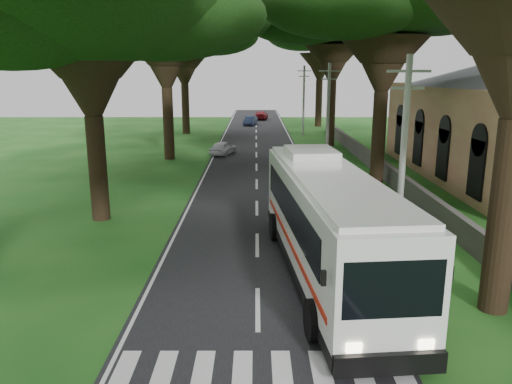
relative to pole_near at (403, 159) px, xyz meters
The scene contains 16 objects.
ground 9.15m from the pole_near, 132.51° to the right, with size 140.00×140.00×0.00m, color #174E16.
road 20.21m from the pole_near, 106.14° to the left, with size 8.00×120.00×0.04m, color black.
property_wall 18.68m from the pole_near, 79.00° to the left, with size 0.35×50.00×1.20m, color #383533.
pole_near is the anchor object (origin of this frame).
pole_mid 20.00m from the pole_near, 90.00° to the left, with size 1.60×0.24×8.00m.
pole_far 40.00m from the pole_near, 90.00° to the left, with size 1.60×0.24×8.00m.
tree_l_mida 16.08m from the pole_near, 156.04° to the left, with size 14.17×14.17×13.65m.
tree_l_midb 28.45m from the pole_near, 118.44° to the left, with size 14.89×14.89×15.48m.
tree_l_far 44.94m from the pole_near, 108.43° to the left, with size 14.67×14.67×15.13m.
tree_r_midb 33.30m from the pole_near, 86.42° to the left, with size 16.06×16.06×16.67m.
tree_r_far 50.81m from the pole_near, 86.57° to the left, with size 12.97×12.97×15.70m.
coach_bus 3.83m from the pole_near, 156.79° to the right, with size 4.01×13.48×3.92m.
distant_car_a 27.59m from the pole_near, 108.10° to the left, with size 1.48×3.68×1.25m, color #ABABAF.
distant_car_b 51.76m from the pole_near, 97.01° to the left, with size 1.31×3.75×1.23m, color navy.
distant_car_c 59.96m from the pole_near, 94.50° to the left, with size 1.83×4.50×1.30m, color maroon.
pedestrian 15.57m from the pole_near, 153.89° to the left, with size 0.59×0.39×1.63m, color black.
Camera 1 is at (-0.06, -12.59, 7.41)m, focal length 35.00 mm.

